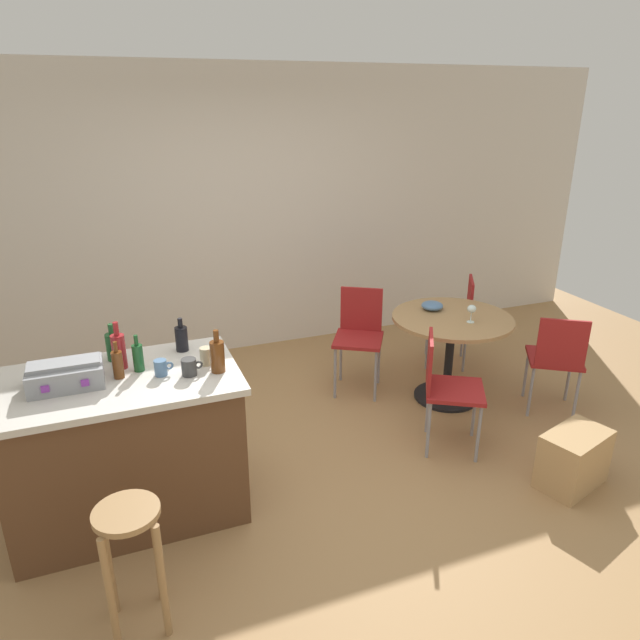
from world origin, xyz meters
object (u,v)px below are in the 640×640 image
Objects in this scene: cup_2 at (207,356)px; folding_chair_right at (359,332)px; dining_table at (451,337)px; serving_bowl at (432,306)px; bottle_2 at (182,338)px; kitchen_island at (127,447)px; toolbox at (66,375)px; bottle_1 at (118,364)px; wooden_stool at (131,545)px; bottle_3 at (113,346)px; bottle_4 at (138,357)px; wine_glass at (472,309)px; folding_chair_near at (445,383)px; bottle_0 at (217,356)px; bottle_5 at (119,350)px; folding_chair_left at (455,315)px; folding_chair_far at (557,356)px; cup_1 at (161,368)px; cardboard_box at (574,459)px; cup_0 at (189,367)px.

folding_chair_right is at bearing 34.42° from cup_2.
serving_bowl is (-0.07, 0.21, 0.21)m from dining_table.
dining_table is at bearing 7.70° from bottle_2.
bottle_2 is (0.40, 0.25, 0.54)m from kitchen_island.
bottle_1 reaches higher than toolbox.
bottle_3 is at bearing 88.05° from wooden_stool.
cup_2 is (0.77, 0.00, -0.02)m from toolbox.
wine_glass is (2.52, 0.34, -0.16)m from bottle_4.
toolbox is at bearing -155.73° from folding_chair_right.
toolbox is at bearing 104.50° from wooden_stool.
folding_chair_near is 4.78× the size of serving_bowl.
serving_bowl is (1.97, 0.88, -0.24)m from bottle_0.
bottle_3 is 0.57m from cup_2.
serving_bowl is at bearing 16.68° from kitchen_island.
bottle_5 is at bearing -170.72° from dining_table.
folding_chair_right is 1.80m from bottle_2.
wooden_stool is 0.79× the size of folding_chair_left.
dining_table is at bearing 9.28° from bottle_5.
dining_table is at bearing 11.33° from bottle_4.
bottle_3 is 0.14m from bottle_5.
folding_chair_far reaches higher than folding_chair_left.
folding_chair_right reaches higher than folding_chair_far.
wooden_stool is 1.13m from cup_2.
wine_glass is (2.41, 0.45, -0.12)m from cup_1.
kitchen_island is at bearing -179.32° from folding_chair_far.
bottle_4 reaches higher than cardboard_box.
dining_table is at bearing 14.35° from cup_1.
cup_1 is 0.75× the size of wine_glass.
bottle_1 is (-2.57, -0.55, 0.44)m from dining_table.
bottle_0 is at bearing -4.38° from cup_0.
bottle_1 reaches higher than cup_0.
bottle_1 reaches higher than wooden_stool.
dining_table is 1.15× the size of folding_chair_far.
wooden_stool is 4.66× the size of wine_glass.
folding_chair_far is at bearing -31.59° from wine_glass.
cup_0 is at bearing -167.47° from wine_glass.
bottle_4 is at bearing 157.54° from bottle_0.
kitchen_island is at bearing 178.42° from folding_chair_near.
cup_1 is (-0.16, -0.31, -0.04)m from bottle_2.
bottle_2 is 0.40m from bottle_3.
bottle_5 reaches higher than serving_bowl.
bottle_4 is at bearing 148.21° from cup_0.
folding_chair_right reaches higher than folding_chair_left.
bottle_0 reaches higher than toolbox.
folding_chair_near is at bearing -1.61° from bottle_1.
serving_bowl is (-0.13, 0.36, -0.07)m from wine_glass.
bottle_5 reaches higher than wooden_stool.
folding_chair_far is 3.33× the size of bottle_0.
kitchen_island reaches higher than cardboard_box.
folding_chair_far is 2.88m from bottle_2.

